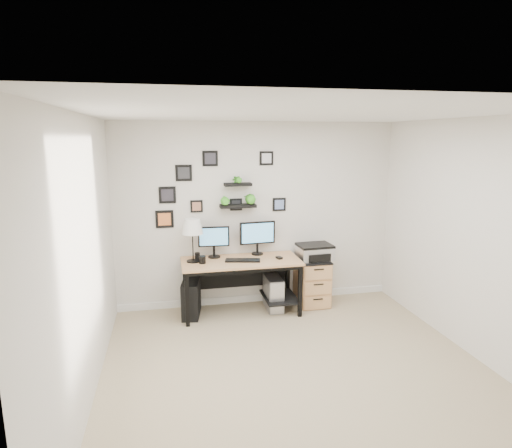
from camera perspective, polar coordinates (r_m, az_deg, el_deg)
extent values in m
plane|color=tan|center=(4.71, 5.59, -18.97)|extent=(4.00, 4.00, 0.00)
plane|color=white|center=(4.07, 6.33, 14.45)|extent=(4.00, 4.00, 0.00)
plane|color=silver|center=(6.10, 0.23, 1.26)|extent=(4.00, 0.00, 4.00)
plane|color=silver|center=(2.50, 20.49, -15.11)|extent=(4.00, 0.00, 4.00)
plane|color=silver|center=(4.09, -21.97, -4.78)|extent=(0.00, 4.00, 4.00)
plane|color=silver|center=(5.17, 27.59, -1.96)|extent=(0.00, 4.00, 4.00)
cube|color=white|center=(6.42, 0.25, -9.80)|extent=(4.00, 0.03, 0.10)
cube|color=tan|center=(5.82, -2.02, -4.98)|extent=(1.60, 0.70, 0.03)
cube|color=black|center=(5.83, -2.01, -5.36)|extent=(1.54, 0.64, 0.05)
cube|color=black|center=(6.21, -2.52, -6.56)|extent=(1.44, 0.02, 0.41)
cube|color=black|center=(6.11, 3.19, -9.67)|extent=(0.45, 0.63, 0.03)
cube|color=black|center=(5.58, -9.17, -9.93)|extent=(0.05, 0.05, 0.72)
cube|color=black|center=(6.14, -9.45, -7.90)|extent=(0.05, 0.05, 0.72)
cube|color=black|center=(5.83, 5.90, -8.89)|extent=(0.05, 0.05, 0.72)
cube|color=black|center=(6.37, 4.25, -7.06)|extent=(0.05, 0.05, 0.72)
cylinder|color=black|center=(5.97, -5.61, -4.36)|extent=(0.18, 0.18, 0.02)
cylinder|color=black|center=(5.95, -5.62, -3.67)|extent=(0.04, 0.04, 0.15)
cube|color=black|center=(5.89, -5.66, -1.67)|extent=(0.43, 0.05, 0.28)
cube|color=#59A5D8|center=(5.87, -5.65, -1.72)|extent=(0.38, 0.03, 0.24)
cylinder|color=black|center=(6.09, 0.18, -3.98)|extent=(0.18, 0.18, 0.02)
cylinder|color=black|center=(6.07, 0.18, -3.32)|extent=(0.04, 0.04, 0.15)
cube|color=black|center=(6.01, 0.19, -1.18)|extent=(0.51, 0.07, 0.32)
cube|color=#59A5D8|center=(5.99, 0.25, -1.22)|extent=(0.46, 0.04, 0.27)
cube|color=black|center=(5.76, -1.78, -4.86)|extent=(0.49, 0.24, 0.02)
cube|color=black|center=(5.88, 3.11, -4.52)|extent=(0.08, 0.11, 0.03)
cylinder|color=black|center=(5.80, -8.36, -4.91)|extent=(0.18, 0.18, 0.02)
cylinder|color=black|center=(5.73, -8.44, -2.35)|extent=(0.02, 0.02, 0.53)
cone|color=white|center=(5.69, -8.50, -0.31)|extent=(0.29, 0.29, 0.20)
cylinder|color=black|center=(5.69, -7.16, -4.75)|extent=(0.09, 0.09, 0.10)
cylinder|color=black|center=(5.91, -7.83, -4.22)|extent=(0.07, 0.07, 0.09)
cube|color=black|center=(5.94, -8.64, -9.73)|extent=(0.30, 0.52, 0.49)
cube|color=gray|center=(6.10, 2.31, -9.14)|extent=(0.21, 0.47, 0.47)
cube|color=silver|center=(5.89, 2.85, -9.93)|extent=(0.19, 0.01, 0.44)
cube|color=tan|center=(6.29, 7.47, -7.71)|extent=(0.42, 0.50, 0.65)
cube|color=black|center=(6.19, 7.55, -4.78)|extent=(0.43, 0.51, 0.02)
cube|color=tan|center=(6.14, 8.22, -10.38)|extent=(0.39, 0.02, 0.18)
cylinder|color=black|center=(6.10, 8.28, -9.90)|extent=(0.14, 0.02, 0.02)
cube|color=tan|center=(6.06, 8.28, -8.48)|extent=(0.39, 0.02, 0.18)
cylinder|color=black|center=(6.03, 8.34, -7.99)|extent=(0.14, 0.02, 0.02)
cube|color=tan|center=(5.99, 8.34, -6.54)|extent=(0.39, 0.02, 0.18)
cylinder|color=black|center=(5.96, 8.40, -6.02)|extent=(0.14, 0.02, 0.02)
cube|color=silver|center=(6.17, 7.81, -3.82)|extent=(0.50, 0.39, 0.18)
cube|color=black|center=(6.14, 7.84, -2.85)|extent=(0.50, 0.39, 0.03)
cube|color=black|center=(6.01, 8.53, -4.54)|extent=(0.33, 0.04, 0.11)
cube|color=black|center=(5.93, -2.42, 2.42)|extent=(0.50, 0.18, 0.04)
cube|color=black|center=(5.88, -2.43, 5.30)|extent=(0.38, 0.15, 0.04)
imported|color=green|center=(5.88, -4.07, 3.86)|extent=(0.15, 0.12, 0.27)
imported|color=green|center=(5.94, -0.81, 3.96)|extent=(0.15, 0.15, 0.27)
imported|color=green|center=(5.86, -2.45, 6.73)|extent=(0.13, 0.09, 0.25)
cube|color=black|center=(5.94, -7.93, 2.36)|extent=(0.17, 0.02, 0.17)
cube|color=#A2674B|center=(5.93, -7.92, 2.34)|extent=(0.12, 0.00, 0.12)
cube|color=black|center=(6.00, -2.68, 2.61)|extent=(0.17, 0.02, 0.17)
cube|color=black|center=(5.99, -2.67, 2.60)|extent=(0.12, 0.00, 0.12)
cube|color=black|center=(6.02, 1.40, 8.76)|extent=(0.19, 0.02, 0.19)
cube|color=silver|center=(6.01, 1.42, 8.76)|extent=(0.13, 0.00, 0.13)
cube|color=black|center=(5.88, -9.61, 6.73)|extent=(0.22, 0.02, 0.22)
cube|color=#2B2C2F|center=(5.87, -9.61, 6.72)|extent=(0.15, 0.00, 0.15)
cube|color=black|center=(5.89, -6.14, 8.68)|extent=(0.21, 0.02, 0.21)
cube|color=#2D2B34|center=(5.88, -6.13, 8.67)|extent=(0.15, 0.00, 0.15)
cube|color=black|center=(5.96, -12.10, 0.64)|extent=(0.24, 0.02, 0.24)
cube|color=orange|center=(5.95, -12.10, 0.62)|extent=(0.17, 0.00, 0.17)
cube|color=black|center=(6.13, 3.11, 2.62)|extent=(0.19, 0.02, 0.19)
cube|color=#687FB6|center=(6.12, 3.13, 2.60)|extent=(0.13, 0.00, 0.13)
cube|color=black|center=(5.90, -11.74, 3.81)|extent=(0.23, 0.02, 0.23)
cube|color=#2B2830|center=(5.89, -11.73, 3.79)|extent=(0.16, 0.00, 0.16)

